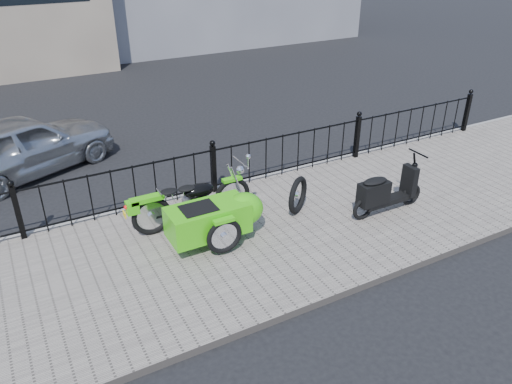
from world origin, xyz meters
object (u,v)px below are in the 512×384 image
motorcycle_sidecar (214,213)px  spare_tire (298,195)px  scooter (384,193)px  sedan_car (23,145)px

motorcycle_sidecar → spare_tire: size_ratio=3.26×
motorcycle_sidecar → scooter: (3.01, -0.70, -0.06)m
scooter → sedan_car: bearing=136.6°
scooter → spare_tire: scooter is taller
scooter → sedan_car: (-5.43, 5.13, 0.12)m
motorcycle_sidecar → spare_tire: motorcycle_sidecar is taller
spare_tire → motorcycle_sidecar: bearing=-178.0°
motorcycle_sidecar → sedan_car: bearing=118.7°
spare_tire → sedan_car: bearing=133.1°
motorcycle_sidecar → sedan_car: (-2.43, 4.43, 0.06)m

